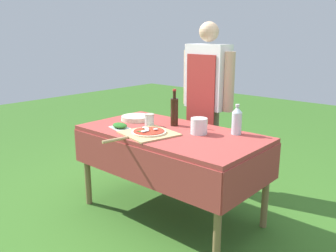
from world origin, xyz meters
TOP-DOWN VIEW (x-y plane):
  - ground_plane at (0.00, 0.00)m, footprint 12.00×12.00m
  - prep_table at (0.00, 0.00)m, footprint 1.51×0.81m
  - person_cook at (-0.13, 0.68)m, footprint 0.60×0.24m
  - pizza_on_peel at (-0.08, -0.19)m, footprint 0.45×0.61m
  - oil_bottle at (-0.10, 0.17)m, footprint 0.06×0.06m
  - water_bottle at (0.44, 0.28)m, footprint 0.08×0.08m
  - herb_container at (-0.38, -0.20)m, footprint 0.21×0.17m
  - mixing_tub at (0.21, 0.09)m, footprint 0.13×0.13m
  - plate_stack at (-0.49, 0.08)m, footprint 0.27×0.27m
  - sauce_jar at (-0.25, 0.01)m, footprint 0.08×0.08m

SIDE VIEW (x-z plane):
  - ground_plane at x=0.00m, z-range 0.00..0.00m
  - prep_table at x=0.00m, z-range 0.27..1.00m
  - pizza_on_peel at x=-0.08m, z-range 0.72..0.77m
  - plate_stack at x=-0.49m, z-range 0.73..0.77m
  - herb_container at x=-0.38m, z-range 0.73..0.77m
  - sauce_jar at x=-0.25m, z-range 0.72..0.83m
  - mixing_tub at x=0.21m, z-range 0.73..0.86m
  - water_bottle at x=0.44m, z-range 0.72..0.96m
  - oil_bottle at x=-0.10m, z-range 0.70..1.01m
  - person_cook at x=-0.13m, z-range 0.14..1.75m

